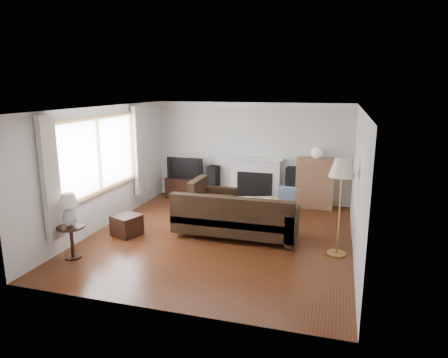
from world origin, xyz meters
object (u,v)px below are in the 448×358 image
(bookshelf, at_px, (315,183))
(side_table, at_px, (72,242))
(sectional_sofa, at_px, (235,216))
(coffee_table, at_px, (257,207))
(tv_stand, at_px, (187,188))
(floor_lamp, at_px, (340,208))

(bookshelf, height_order, side_table, bookshelf)
(sectional_sofa, distance_m, coffee_table, 1.43)
(side_table, bearing_deg, tv_stand, 83.19)
(side_table, bearing_deg, floor_lamp, 17.82)
(tv_stand, height_order, sectional_sofa, sectional_sofa)
(floor_lamp, bearing_deg, coffee_table, 135.50)
(sectional_sofa, height_order, floor_lamp, floor_lamp)
(bookshelf, bearing_deg, sectional_sofa, -119.37)
(tv_stand, height_order, coffee_table, tv_stand)
(tv_stand, xyz_separation_m, floor_lamp, (3.88, -2.72, 0.60))
(coffee_table, bearing_deg, tv_stand, 136.36)
(coffee_table, distance_m, floor_lamp, 2.58)
(floor_lamp, bearing_deg, tv_stand, 144.90)
(bookshelf, relative_size, floor_lamp, 0.71)
(tv_stand, relative_size, sectional_sofa, 0.41)
(tv_stand, xyz_separation_m, bookshelf, (3.30, 0.03, 0.34))
(coffee_table, relative_size, floor_lamp, 0.57)
(tv_stand, xyz_separation_m, coffee_table, (2.10, -0.98, -0.07))
(sectional_sofa, bearing_deg, floor_lamp, -10.23)
(tv_stand, relative_size, coffee_table, 1.07)
(coffee_table, bearing_deg, bookshelf, 21.16)
(sectional_sofa, bearing_deg, coffee_table, 83.85)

